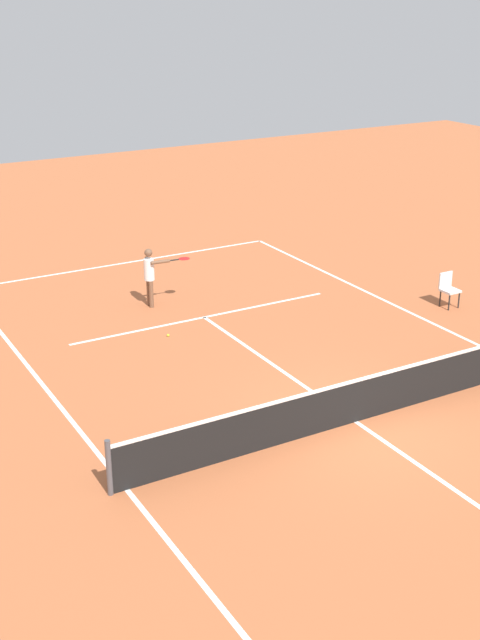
# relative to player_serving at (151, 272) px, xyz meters

# --- Properties ---
(ground_plane) EXTENTS (60.00, 60.00, 0.00)m
(ground_plane) POSITION_rel_player_serving_xyz_m (-0.84, 8.11, -0.97)
(ground_plane) COLOR #B76038
(court_lines) EXTENTS (10.06, 24.23, 0.01)m
(court_lines) POSITION_rel_player_serving_xyz_m (-0.84, 8.11, -0.97)
(court_lines) COLOR white
(court_lines) RESTS_ON ground
(tennis_net) EXTENTS (10.66, 0.10, 1.07)m
(tennis_net) POSITION_rel_player_serving_xyz_m (-0.84, 8.11, -0.47)
(tennis_net) COLOR #4C4C51
(tennis_net) RESTS_ON ground
(player_serving) EXTENTS (1.24, 0.65, 1.64)m
(player_serving) POSITION_rel_player_serving_xyz_m (0.00, 0.00, 0.00)
(player_serving) COLOR brown
(player_serving) RESTS_ON ground
(tennis_ball) EXTENTS (0.07, 0.07, 0.07)m
(tennis_ball) POSITION_rel_player_serving_xyz_m (0.55, 2.19, -0.94)
(tennis_ball) COLOR #CCE033
(tennis_ball) RESTS_ON ground
(courtside_chair_mid) EXTENTS (0.44, 0.46, 0.95)m
(courtside_chair_mid) POSITION_rel_player_serving_xyz_m (-7.02, 4.05, -0.44)
(courtside_chair_mid) COLOR #262626
(courtside_chair_mid) RESTS_ON ground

